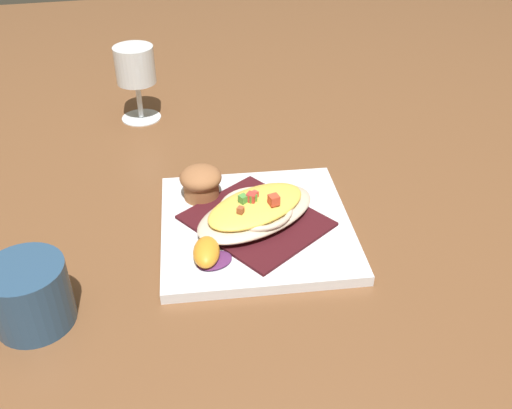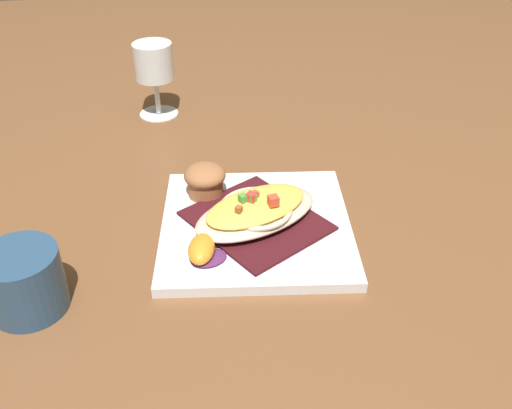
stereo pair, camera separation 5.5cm
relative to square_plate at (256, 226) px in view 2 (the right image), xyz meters
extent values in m
plane|color=brown|center=(0.00, 0.00, -0.01)|extent=(2.60, 2.60, 0.00)
cube|color=white|center=(0.00, 0.00, 0.00)|extent=(0.29, 0.29, 0.02)
cube|color=#411117|center=(0.00, 0.00, 0.01)|extent=(0.22, 0.23, 0.00)
ellipsoid|color=beige|center=(0.00, 0.00, 0.02)|extent=(0.21, 0.17, 0.02)
torus|color=beige|center=(0.00, 0.00, 0.03)|extent=(0.14, 0.14, 0.01)
ellipsoid|color=#F2C84F|center=(0.00, 0.00, 0.04)|extent=(0.17, 0.14, 0.02)
cube|color=#AA512E|center=(0.03, 0.02, 0.05)|extent=(0.01, 0.01, 0.01)
cube|color=#C83A30|center=(0.01, 0.00, 0.05)|extent=(0.02, 0.02, 0.01)
cube|color=#4F9C41|center=(0.02, 0.00, 0.05)|extent=(0.01, 0.01, 0.01)
cube|color=#DA483C|center=(0.00, -0.01, 0.05)|extent=(0.01, 0.01, 0.01)
cube|color=#D9482D|center=(-0.02, 0.01, 0.05)|extent=(0.02, 0.02, 0.01)
cube|color=#529534|center=(0.01, 0.00, 0.05)|extent=(0.01, 0.01, 0.01)
cylinder|color=#A16238|center=(0.07, -0.08, 0.02)|extent=(0.05, 0.05, 0.03)
ellipsoid|color=#9C623C|center=(0.07, -0.08, 0.04)|extent=(0.06, 0.06, 0.03)
ellipsoid|color=#4C0F23|center=(0.07, -0.08, 0.05)|extent=(0.02, 0.02, 0.01)
ellipsoid|color=#592759|center=(0.07, 0.07, 0.01)|extent=(0.06, 0.05, 0.01)
ellipsoid|color=orange|center=(0.08, 0.07, 0.02)|extent=(0.04, 0.06, 0.03)
cylinder|color=navy|center=(0.29, 0.11, 0.03)|extent=(0.09, 0.09, 0.08)
cylinder|color=#4C2D14|center=(0.29, 0.11, 0.02)|extent=(0.08, 0.08, 0.05)
cylinder|color=white|center=(0.14, -0.40, -0.01)|extent=(0.08, 0.08, 0.00)
cylinder|color=white|center=(0.14, -0.40, 0.03)|extent=(0.01, 0.01, 0.07)
cylinder|color=white|center=(0.14, -0.40, 0.10)|extent=(0.07, 0.07, 0.07)
cylinder|color=silver|center=(0.14, -0.40, 0.08)|extent=(0.06, 0.06, 0.03)
camera|label=1|loc=(0.14, 0.62, 0.48)|focal=39.48mm
camera|label=2|loc=(0.09, 0.63, 0.48)|focal=39.48mm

